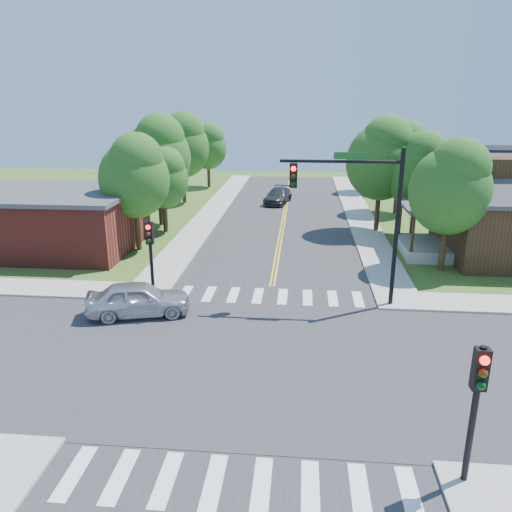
# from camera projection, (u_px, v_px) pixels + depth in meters

# --- Properties ---
(ground) EXTENTS (100.00, 100.00, 0.00)m
(ground) POSITION_uv_depth(u_px,v_px,m) (259.00, 361.00, 18.25)
(ground) COLOR #3C591C
(ground) RESTS_ON ground
(road_ns) EXTENTS (10.00, 90.00, 0.04)m
(road_ns) POSITION_uv_depth(u_px,v_px,m) (259.00, 360.00, 18.25)
(road_ns) COLOR #2D2D30
(road_ns) RESTS_ON ground
(road_ew) EXTENTS (90.00, 10.00, 0.04)m
(road_ew) POSITION_uv_depth(u_px,v_px,m) (259.00, 360.00, 18.25)
(road_ew) COLOR #2D2D30
(road_ew) RESTS_ON ground
(intersection_patch) EXTENTS (10.20, 10.20, 0.06)m
(intersection_patch) POSITION_uv_depth(u_px,v_px,m) (259.00, 361.00, 18.25)
(intersection_patch) COLOR #2D2D30
(intersection_patch) RESTS_ON ground
(sidewalk_nw) EXTENTS (40.00, 40.00, 0.14)m
(sidewalk_nw) POSITION_uv_depth(u_px,v_px,m) (52.00, 236.00, 34.65)
(sidewalk_nw) COLOR #9E9B93
(sidewalk_nw) RESTS_ON ground
(crosswalk_north) EXTENTS (8.85, 2.00, 0.01)m
(crosswalk_north) POSITION_uv_depth(u_px,v_px,m) (270.00, 296.00, 24.13)
(crosswalk_north) COLOR white
(crosswalk_north) RESTS_ON ground
(crosswalk_south) EXTENTS (8.85, 2.00, 0.01)m
(crosswalk_south) POSITION_uv_depth(u_px,v_px,m) (237.00, 484.00, 12.35)
(crosswalk_south) COLOR white
(crosswalk_south) RESTS_ON ground
(centerline) EXTENTS (0.30, 90.00, 0.01)m
(centerline) POSITION_uv_depth(u_px,v_px,m) (259.00, 360.00, 18.24)
(centerline) COLOR yellow
(centerline) RESTS_ON ground
(signal_mast_ne) EXTENTS (5.30, 0.42, 7.20)m
(signal_mast_ne) POSITION_uv_depth(u_px,v_px,m) (360.00, 202.00, 21.75)
(signal_mast_ne) COLOR black
(signal_mast_ne) RESTS_ON ground
(signal_pole_se) EXTENTS (0.34, 0.42, 3.80)m
(signal_pole_se) POSITION_uv_depth(u_px,v_px,m) (477.00, 391.00, 11.62)
(signal_pole_se) COLOR black
(signal_pole_se) RESTS_ON ground
(signal_pole_nw) EXTENTS (0.34, 0.42, 3.80)m
(signal_pole_nw) POSITION_uv_depth(u_px,v_px,m) (150.00, 245.00, 23.24)
(signal_pole_nw) COLOR black
(signal_pole_nw) RESTS_ON ground
(building_nw) EXTENTS (10.40, 8.40, 3.73)m
(building_nw) POSITION_uv_depth(u_px,v_px,m) (54.00, 219.00, 31.48)
(building_nw) COLOR maroon
(building_nw) RESTS_ON ground
(tree_e_a) EXTENTS (4.30, 4.09, 7.31)m
(tree_e_a) POSITION_uv_depth(u_px,v_px,m) (452.00, 185.00, 26.49)
(tree_e_a) COLOR #382314
(tree_e_a) RESTS_ON ground
(tree_e_b) EXTENTS (4.27, 4.05, 7.25)m
(tree_e_b) POSITION_uv_depth(u_px,v_px,m) (419.00, 168.00, 33.23)
(tree_e_b) COLOR #382314
(tree_e_b) RESTS_ON ground
(tree_e_c) EXTENTS (4.47, 4.24, 7.60)m
(tree_e_c) POSITION_uv_depth(u_px,v_px,m) (401.00, 153.00, 40.31)
(tree_e_c) COLOR #382314
(tree_e_c) RESTS_ON ground
(tree_e_d) EXTENTS (3.94, 3.74, 6.70)m
(tree_e_d) POSITION_uv_depth(u_px,v_px,m) (377.00, 149.00, 49.66)
(tree_e_d) COLOR #382314
(tree_e_d) RESTS_ON ground
(tree_w_a) EXTENTS (4.31, 4.09, 7.32)m
(tree_w_a) POSITION_uv_depth(u_px,v_px,m) (135.00, 174.00, 30.23)
(tree_w_a) COLOR #382314
(tree_w_a) RESTS_ON ground
(tree_w_b) EXTENTS (4.85, 4.61, 8.24)m
(tree_w_b) POSITION_uv_depth(u_px,v_px,m) (158.00, 153.00, 36.37)
(tree_w_b) COLOR #382314
(tree_w_b) RESTS_ON ground
(tree_w_c) EXTENTS (4.80, 4.56, 8.16)m
(tree_w_c) POSITION_uv_depth(u_px,v_px,m) (183.00, 144.00, 44.44)
(tree_w_c) COLOR #382314
(tree_w_c) RESTS_ON ground
(tree_w_d) EXTENTS (3.99, 3.79, 6.79)m
(tree_w_d) POSITION_uv_depth(u_px,v_px,m) (209.00, 145.00, 52.81)
(tree_w_d) COLOR #382314
(tree_w_d) RESTS_ON ground
(tree_house) EXTENTS (4.80, 4.56, 8.17)m
(tree_house) POSITION_uv_depth(u_px,v_px,m) (383.00, 157.00, 34.28)
(tree_house) COLOR #382314
(tree_house) RESTS_ON ground
(tree_bldg) EXTENTS (3.57, 3.39, 6.07)m
(tree_bldg) POSITION_uv_depth(u_px,v_px,m) (164.00, 177.00, 34.80)
(tree_bldg) COLOR #382314
(tree_bldg) RESTS_ON ground
(car_silver) EXTENTS (3.96, 5.34, 1.52)m
(car_silver) POSITION_uv_depth(u_px,v_px,m) (138.00, 299.00, 21.85)
(car_silver) COLOR silver
(car_silver) RESTS_ON ground
(car_dgrey) EXTENTS (3.47, 5.33, 1.36)m
(car_dgrey) POSITION_uv_depth(u_px,v_px,m) (278.00, 196.00, 45.44)
(car_dgrey) COLOR #323437
(car_dgrey) RESTS_ON ground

